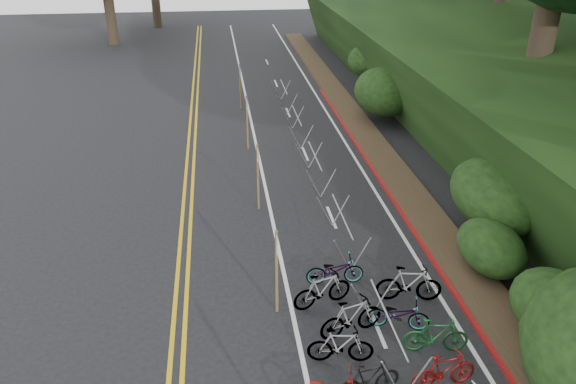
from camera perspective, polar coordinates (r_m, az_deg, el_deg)
road_markings at (r=19.72m, az=-2.67°, el=-2.88°), size 7.47×80.00×0.01m
red_curb at (r=22.27m, az=9.99°, el=0.43°), size 0.25×28.00×0.10m
embankment at (r=30.30m, az=19.99°, el=11.25°), size 14.30×48.14×9.11m
bike_racks_rest at (r=22.21m, az=2.73°, el=3.03°), size 1.14×23.00×1.17m
signposts_rest at (r=22.65m, az=-3.69°, el=5.05°), size 0.08×18.40×2.50m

